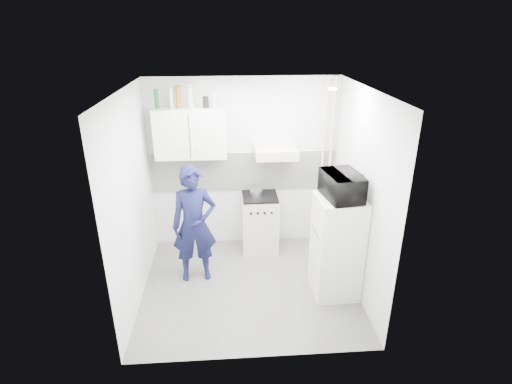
{
  "coord_description": "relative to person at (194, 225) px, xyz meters",
  "views": [
    {
      "loc": [
        -0.23,
        -4.46,
        3.27
      ],
      "look_at": [
        0.12,
        0.3,
        1.25
      ],
      "focal_mm": 28.0,
      "sensor_mm": 36.0,
      "label": 1
    }
  ],
  "objects": [
    {
      "name": "bottle_a",
      "position": [
        -0.47,
        0.8,
        1.52
      ],
      "size": [
        0.06,
        0.06,
        0.26
      ],
      "primitive_type": "cylinder",
      "color": "#144C1E",
      "rests_on": "upper_cabinet"
    },
    {
      "name": "floor",
      "position": [
        0.71,
        -0.28,
        -0.81
      ],
      "size": [
        2.8,
        2.8,
        0.0
      ],
      "primitive_type": "plane",
      "color": "#64645D",
      "rests_on": "ground"
    },
    {
      "name": "backsplash",
      "position": [
        0.71,
        0.96,
        0.39
      ],
      "size": [
        2.74,
        0.03,
        0.6
      ],
      "primitive_type": "cube",
      "color": "white",
      "rests_on": "wall_back"
    },
    {
      "name": "microwave",
      "position": [
        1.81,
        -0.47,
        0.69
      ],
      "size": [
        0.63,
        0.47,
        0.32
      ],
      "primitive_type": "imported",
      "rotation": [
        0.0,
        0.0,
        1.73
      ],
      "color": "black",
      "rests_on": "fridge"
    },
    {
      "name": "bottle_b",
      "position": [
        -0.27,
        0.8,
        1.52
      ],
      "size": [
        0.07,
        0.07,
        0.27
      ],
      "primitive_type": "cylinder",
      "color": "silver",
      "rests_on": "upper_cabinet"
    },
    {
      "name": "stove",
      "position": [
        0.93,
        0.72,
        -0.38
      ],
      "size": [
        0.54,
        0.54,
        0.86
      ],
      "primitive_type": "cube",
      "color": "beige",
      "rests_on": "floor"
    },
    {
      "name": "bottle_d",
      "position": [
        -0.02,
        0.8,
        1.56
      ],
      "size": [
        0.08,
        0.08,
        0.34
      ],
      "primitive_type": "cylinder",
      "color": "#B2B7BC",
      "rests_on": "upper_cabinet"
    },
    {
      "name": "stove_top",
      "position": [
        0.93,
        0.72,
        0.07
      ],
      "size": [
        0.52,
        0.52,
        0.03
      ],
      "primitive_type": "cube",
      "color": "black",
      "rests_on": "stove"
    },
    {
      "name": "bottle_c",
      "position": [
        -0.18,
        0.8,
        1.54
      ],
      "size": [
        0.07,
        0.07,
        0.3
      ],
      "primitive_type": "cylinder",
      "color": "brown",
      "rests_on": "upper_cabinet"
    },
    {
      "name": "bottle_e",
      "position": [
        0.3,
        0.8,
        1.51
      ],
      "size": [
        0.06,
        0.06,
        0.24
      ],
      "primitive_type": "cylinder",
      "color": "#B2B7BC",
      "rests_on": "upper_cabinet"
    },
    {
      "name": "wall_back",
      "position": [
        0.71,
        0.97,
        0.49
      ],
      "size": [
        2.8,
        0.0,
        2.8
      ],
      "primitive_type": "plane",
      "rotation": [
        1.57,
        0.0,
        0.0
      ],
      "color": "silver",
      "rests_on": "floor"
    },
    {
      "name": "fridge",
      "position": [
        1.81,
        -0.47,
        -0.14
      ],
      "size": [
        0.58,
        0.58,
        1.35
      ],
      "primitive_type": "cube",
      "rotation": [
        0.0,
        0.0,
        0.04
      ],
      "color": "white",
      "rests_on": "floor"
    },
    {
      "name": "wall_right",
      "position": [
        2.11,
        -0.28,
        0.49
      ],
      "size": [
        0.0,
        2.6,
        2.6
      ],
      "primitive_type": "plane",
      "rotation": [
        1.57,
        0.0,
        -1.57
      ],
      "color": "silver",
      "rests_on": "floor"
    },
    {
      "name": "pipe_b",
      "position": [
        1.89,
        0.89,
        0.49
      ],
      "size": [
        0.04,
        0.04,
        2.6
      ],
      "primitive_type": "cylinder",
      "color": "beige",
      "rests_on": "floor"
    },
    {
      "name": "range_hood",
      "position": [
        1.16,
        0.72,
        0.76
      ],
      "size": [
        0.6,
        0.5,
        0.14
      ],
      "primitive_type": "cube",
      "color": "beige",
      "rests_on": "wall_back"
    },
    {
      "name": "pipe_a",
      "position": [
        2.01,
        0.89,
        0.49
      ],
      "size": [
        0.05,
        0.05,
        2.6
      ],
      "primitive_type": "cylinder",
      "color": "beige",
      "rests_on": "floor"
    },
    {
      "name": "upper_cabinet",
      "position": [
        -0.04,
        0.8,
        1.04
      ],
      "size": [
        1.0,
        0.35,
        0.7
      ],
      "primitive_type": "cube",
      "color": "white",
      "rests_on": "wall_back"
    },
    {
      "name": "saucepan",
      "position": [
        0.88,
        0.72,
        0.14
      ],
      "size": [
        0.18,
        0.18,
        0.1
      ],
      "primitive_type": "cylinder",
      "color": "silver",
      "rests_on": "stove_top"
    },
    {
      "name": "ceiling",
      "position": [
        0.71,
        -0.28,
        1.79
      ],
      "size": [
        2.8,
        2.8,
        0.0
      ],
      "primitive_type": "plane",
      "color": "white",
      "rests_on": "wall_back"
    },
    {
      "name": "wall_left",
      "position": [
        -0.69,
        -0.28,
        0.49
      ],
      "size": [
        0.0,
        2.6,
        2.6
      ],
      "primitive_type": "plane",
      "rotation": [
        1.57,
        0.0,
        1.57
      ],
      "color": "silver",
      "rests_on": "floor"
    },
    {
      "name": "canister_b",
      "position": [
        0.19,
        0.8,
        1.47
      ],
      "size": [
        0.08,
        0.08,
        0.15
      ],
      "primitive_type": "cylinder",
      "color": "black",
      "rests_on": "upper_cabinet"
    },
    {
      "name": "ceiling_spot_fixture",
      "position": [
        1.71,
        -0.08,
        1.76
      ],
      "size": [
        0.1,
        0.1,
        0.02
      ],
      "primitive_type": "cylinder",
      "color": "white",
      "rests_on": "ceiling"
    },
    {
      "name": "person",
      "position": [
        0.0,
        0.0,
        0.0
      ],
      "size": [
        0.63,
        0.46,
        1.62
      ],
      "primitive_type": "imported",
      "rotation": [
        0.0,
        0.0,
        0.12
      ],
      "color": "#111337",
      "rests_on": "floor"
    }
  ]
}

